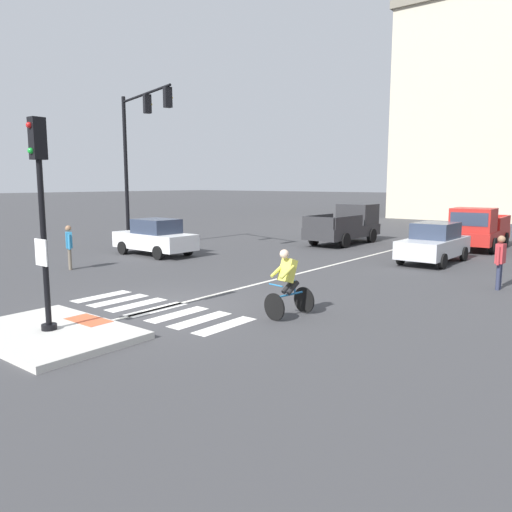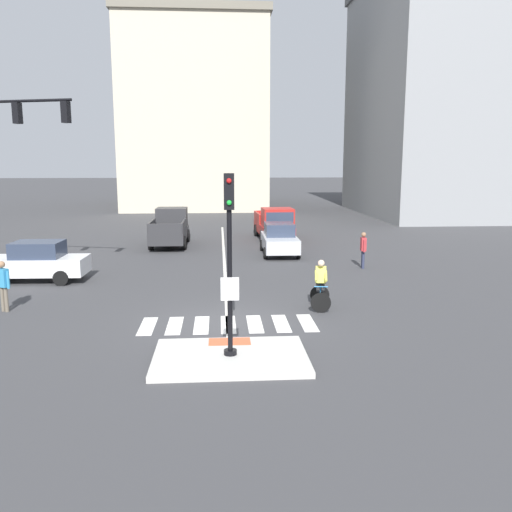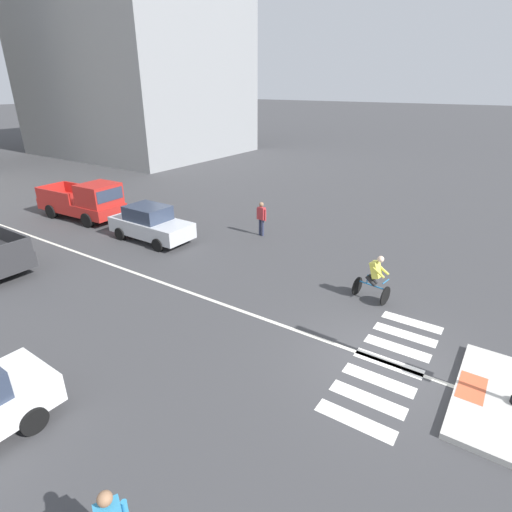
{
  "view_description": "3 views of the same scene",
  "coord_description": "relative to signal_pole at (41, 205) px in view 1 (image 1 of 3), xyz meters",
  "views": [
    {
      "loc": [
        9.89,
        -8.35,
        3.25
      ],
      "look_at": [
        1.04,
        2.71,
        1.17
      ],
      "focal_mm": 35.12,
      "sensor_mm": 36.0,
      "label": 1
    },
    {
      "loc": [
        -0.24,
        -15.54,
        4.81
      ],
      "look_at": [
        1.08,
        3.36,
        1.46
      ],
      "focal_mm": 37.46,
      "sensor_mm": 36.0,
      "label": 2
    },
    {
      "loc": [
        -9.23,
        -2.06,
        6.88
      ],
      "look_at": [
        0.81,
        4.67,
        1.67
      ],
      "focal_mm": 28.37,
      "sensor_mm": 36.0,
      "label": 3
    }
  ],
  "objects": [
    {
      "name": "car_silver_eastbound_far",
      "position": [
        2.91,
        15.07,
        -1.99
      ],
      "size": [
        1.88,
        4.12,
        1.64
      ],
      "color": "silver",
      "rests_on": "ground"
    },
    {
      "name": "crosswalk_stripe_e",
      "position": [
        0.8,
        2.94,
        -2.8
      ],
      "size": [
        0.44,
        1.8,
        0.01
      ],
      "primitive_type": "cube",
      "color": "silver",
      "rests_on": "ground"
    },
    {
      "name": "pickup_truck_red_eastbound_distant",
      "position": [
        3.2,
        20.31,
        -1.83
      ],
      "size": [
        2.25,
        5.19,
        2.08
      ],
      "color": "red",
      "rests_on": "ground"
    },
    {
      "name": "crosswalk_stripe_a",
      "position": [
        -2.4,
        2.94,
        -2.8
      ],
      "size": [
        0.44,
        1.8,
        0.01
      ],
      "primitive_type": "cube",
      "color": "silver",
      "rests_on": "ground"
    },
    {
      "name": "cyclist",
      "position": [
        3.08,
        4.46,
        -1.93
      ],
      "size": [
        0.82,
        1.18,
        1.68
      ],
      "color": "black",
      "rests_on": "ground"
    },
    {
      "name": "lane_centre_line",
      "position": [
        -0.01,
        13.06,
        -2.8
      ],
      "size": [
        0.14,
        28.0,
        0.01
      ],
      "primitive_type": "cube",
      "color": "silver",
      "rests_on": "ground"
    },
    {
      "name": "pedestrian_at_curb_left",
      "position": [
        -7.23,
        4.87,
        -1.82
      ],
      "size": [
        0.5,
        0.36,
        1.67
      ],
      "color": "#6B6051",
      "rests_on": "ground"
    },
    {
      "name": "traffic_light_mast",
      "position": [
        -9.26,
        9.79,
        2.27
      ],
      "size": [
        5.12,
        1.68,
        7.37
      ],
      "color": "black",
      "rests_on": "ground"
    },
    {
      "name": "pedestrian_waiting_far_side",
      "position": [
        6.3,
        11.1,
        -1.82
      ],
      "size": [
        0.24,
        0.55,
        1.67
      ],
      "color": "#2D334C",
      "rests_on": "ground"
    },
    {
      "name": "crosswalk_stripe_c",
      "position": [
        -0.8,
        2.94,
        -2.8
      ],
      "size": [
        0.44,
        1.8,
        0.01
      ],
      "primitive_type": "cube",
      "color": "silver",
      "rests_on": "ground"
    },
    {
      "name": "crosswalk_stripe_d",
      "position": [
        0.0,
        2.94,
        -2.8
      ],
      "size": [
        0.44,
        1.8,
        0.01
      ],
      "primitive_type": "cube",
      "color": "silver",
      "rests_on": "ground"
    },
    {
      "name": "tactile_pad_front",
      "position": [
        0.0,
        0.95,
        -2.65
      ],
      "size": [
        1.1,
        0.6,
        0.01
      ],
      "primitive_type": "cube",
      "color": "#DB5B38",
      "rests_on": "traffic_island"
    },
    {
      "name": "car_white_cross_left",
      "position": [
        -7.69,
        9.38,
        -1.99
      ],
      "size": [
        4.15,
        1.94,
        1.64
      ],
      "color": "white",
      "rests_on": "ground"
    },
    {
      "name": "pickup_truck_charcoal_westbound_distant",
      "position": [
        -3.1,
        18.84,
        -1.83
      ],
      "size": [
        2.09,
        5.11,
        2.08
      ],
      "color": "#2D2D30",
      "rests_on": "ground"
    },
    {
      "name": "building_corner_left",
      "position": [
        -2.55,
        47.61,
        6.69
      ],
      "size": [
        14.74,
        18.93,
        18.95
      ],
      "color": "beige",
      "rests_on": "ground"
    },
    {
      "name": "crosswalk_stripe_b",
      "position": [
        -1.6,
        2.94,
        -2.8
      ],
      "size": [
        0.44,
        1.8,
        0.01
      ],
      "primitive_type": "cube",
      "color": "silver",
      "rests_on": "ground"
    },
    {
      "name": "ground_plane",
      "position": [
        0.0,
        3.06,
        -2.81
      ],
      "size": [
        300.0,
        300.0,
        0.0
      ],
      "primitive_type": "plane",
      "color": "#3D3D3F"
    },
    {
      "name": "crosswalk_stripe_g",
      "position": [
        2.4,
        2.94,
        -2.8
      ],
      "size": [
        0.44,
        1.8,
        0.01
      ],
      "primitive_type": "cube",
      "color": "silver",
      "rests_on": "ground"
    },
    {
      "name": "traffic_island",
      "position": [
        0.0,
        0.01,
        -2.73
      ],
      "size": [
        3.77,
        2.59,
        0.15
      ],
      "primitive_type": "cube",
      "color": "beige",
      "rests_on": "ground"
    },
    {
      "name": "crosswalk_stripe_f",
      "position": [
        1.6,
        2.94,
        -2.8
      ],
      "size": [
        0.44,
        1.8,
        0.01
      ],
      "primitive_type": "cube",
      "color": "silver",
      "rests_on": "ground"
    },
    {
      "name": "signal_pole",
      "position": [
        0.0,
        0.0,
        0.0
      ],
      "size": [
        0.44,
        0.38,
        4.4
      ],
      "color": "black",
      "rests_on": "traffic_island"
    }
  ]
}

